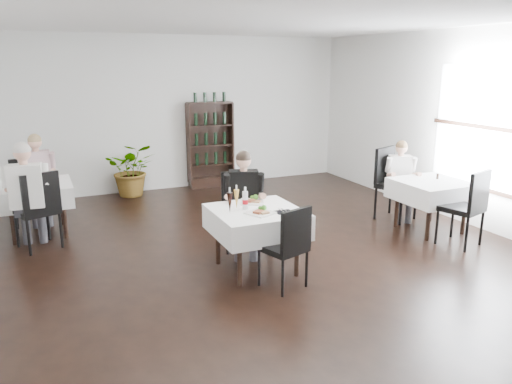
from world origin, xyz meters
The scene contains 24 objects.
room_shell centered at (0.00, 0.00, 1.50)m, with size 9.00×9.00×9.00m.
window_right centered at (3.48, 0.00, 1.50)m, with size 0.06×2.30×1.85m.
wine_shelf centered at (0.60, 4.31, 0.85)m, with size 0.90×0.28×1.75m.
main_table centered at (-0.30, 0.00, 0.62)m, with size 1.03×1.03×0.77m.
left_table centered at (-2.70, 2.50, 0.62)m, with size 0.98×0.98×0.77m.
right_table centered at (2.70, 0.30, 0.62)m, with size 0.98×0.98×0.77m.
potted_tree centered at (-1.01, 4.20, 0.51)m, with size 0.92×0.79×1.02m, color #21591E.
main_chair_far centered at (-0.17, 0.85, 0.59)m, with size 0.57×0.58×1.03m.
main_chair_near centered at (-0.19, -0.63, 0.55)m, with size 0.55×0.55×0.96m.
left_chair_far centered at (-2.82, 3.18, 0.58)m, with size 0.48×0.48×1.02m.
left_chair_near centered at (-2.68, 1.82, 0.62)m, with size 0.64×0.64×1.09m.
right_chair_far centered at (2.57, 1.06, 0.66)m, with size 0.68×0.68×1.16m.
right_chair_near centered at (2.67, -0.43, 0.62)m, with size 0.62×0.62×1.08m.
diner_main centered at (-0.22, 0.56, 0.80)m, with size 0.59×0.63×1.38m.
diner_left_far centered at (-2.65, 3.12, 0.82)m, with size 0.53×0.53×1.41m.
diner_left_near centered at (-2.80, 1.82, 0.87)m, with size 0.59×0.60×1.50m.
diner_right_far centered at (2.66, 0.96, 0.74)m, with size 0.56×0.60×1.28m.
plate_far centered at (-0.22, 0.30, 0.79)m, with size 0.37×0.37×0.09m.
plate_near centered at (-0.32, -0.18, 0.79)m, with size 0.37×0.37×0.09m.
pilsner_dark centered at (-0.63, 0.01, 0.90)m, with size 0.07×0.07×0.31m.
pilsner_lager centered at (-0.50, 0.14, 0.89)m, with size 0.07×0.07×0.29m.
coke_bottle centered at (-0.42, 0.07, 0.88)m, with size 0.07×0.07×0.28m.
napkin_cutlery centered at (-0.05, -0.23, 0.78)m, with size 0.20×0.22×0.02m.
pepper_mill centered at (2.86, 0.37, 0.81)m, with size 0.03×0.03×0.09m, color black.
Camera 1 is at (-2.62, -5.22, 2.47)m, focal length 35.00 mm.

